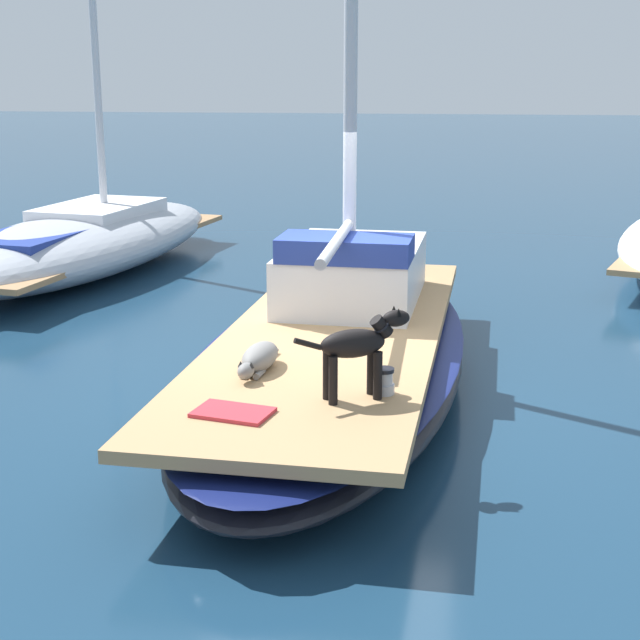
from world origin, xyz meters
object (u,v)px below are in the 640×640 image
dog_grey (259,358)px  deck_winch (385,382)px  moored_boat_port_side (82,241)px  dog_black (358,346)px  sailboat_main (334,360)px  deck_towel (233,412)px

dog_grey → deck_winch: 1.18m
deck_winch → moored_boat_port_side: size_ratio=0.03×
dog_black → dog_grey: dog_black is taller
sailboat_main → deck_towel: (-0.44, -2.47, 0.34)m
deck_towel → moored_boat_port_side: bearing=118.8°
dog_grey → moored_boat_port_side: bearing=122.5°
deck_winch → moored_boat_port_side: 8.77m
deck_towel → dog_black: bearing=28.6°
sailboat_main → dog_grey: bearing=-108.2°
dog_grey → moored_boat_port_side: 7.78m
dog_black → deck_winch: 0.40m
deck_winch → deck_towel: bearing=-150.3°
sailboat_main → dog_grey: dog_grey is taller
dog_grey → deck_towel: 1.06m
sailboat_main → deck_winch: (0.63, -1.85, 0.42)m
dog_grey → deck_towel: (0.02, -1.06, -0.09)m
dog_grey → deck_winch: bearing=-22.2°
sailboat_main → deck_winch: deck_winch is taller
dog_grey → dog_black: bearing=-32.8°
moored_boat_port_side → deck_towel: bearing=-61.2°
sailboat_main → dog_black: bearing=-77.7°
sailboat_main → deck_towel: deck_towel is taller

